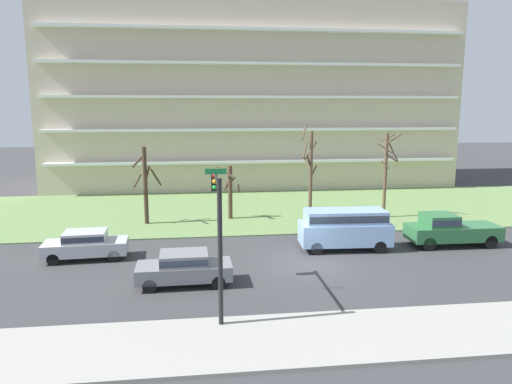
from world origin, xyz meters
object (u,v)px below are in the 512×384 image
(tree_left, at_px, (230,190))
(tree_right, at_px, (386,170))
(tree_center, at_px, (310,170))
(traffic_signal_mast, at_px, (217,214))
(pickup_green_center_right, at_px, (449,229))
(tree_far_left, at_px, (146,184))
(van_blue_center_left, at_px, (345,226))
(sedan_gray_near_left, at_px, (184,267))
(sedan_silver_near_right, at_px, (86,244))

(tree_left, bearing_deg, tree_right, -5.22)
(tree_center, distance_m, traffic_signal_mast, 17.49)
(tree_left, xyz_separation_m, pickup_green_center_right, (12.50, -8.35, -1.16))
(tree_far_left, relative_size, van_blue_center_left, 1.04)
(sedan_gray_near_left, bearing_deg, tree_far_left, 102.50)
(van_blue_center_left, bearing_deg, pickup_green_center_right, -177.26)
(tree_far_left, height_order, sedan_silver_near_right, tree_far_left)
(tree_right, height_order, van_blue_center_left, tree_right)
(tree_far_left, xyz_separation_m, tree_center, (11.99, 1.05, 0.63))
(tree_left, bearing_deg, tree_center, 2.17)
(tree_far_left, xyz_separation_m, sedan_gray_near_left, (2.91, -12.04, -2.04))
(tree_right, bearing_deg, tree_left, 174.78)
(pickup_green_center_right, bearing_deg, tree_far_left, -21.47)
(tree_center, bearing_deg, traffic_signal_mast, -115.78)
(tree_left, bearing_deg, traffic_signal_mast, -95.87)
(tree_right, distance_m, sedan_gray_near_left, 18.91)
(tree_right, bearing_deg, tree_far_left, 179.26)
(tree_left, height_order, sedan_gray_near_left, tree_left)
(van_blue_center_left, bearing_deg, sedan_gray_near_left, 28.94)
(tree_left, relative_size, pickup_green_center_right, 0.74)
(sedan_gray_near_left, distance_m, pickup_green_center_right, 16.21)
(traffic_signal_mast, bearing_deg, van_blue_center_left, 43.09)
(tree_left, relative_size, tree_right, 0.63)
(sedan_gray_near_left, bearing_deg, tree_center, 54.16)
(tree_far_left, height_order, traffic_signal_mast, traffic_signal_mast)
(traffic_signal_mast, bearing_deg, tree_center, 64.22)
(tree_far_left, bearing_deg, van_blue_center_left, -32.04)
(van_blue_center_left, relative_size, pickup_green_center_right, 0.97)
(tree_far_left, xyz_separation_m, pickup_green_center_right, (18.48, -7.53, -1.90))
(tree_left, xyz_separation_m, sedan_gray_near_left, (-3.07, -12.86, -1.30))
(tree_right, relative_size, sedan_silver_near_right, 1.41)
(sedan_gray_near_left, height_order, pickup_green_center_right, pickup_green_center_right)
(tree_center, height_order, traffic_signal_mast, tree_center)
(sedan_silver_near_right, bearing_deg, van_blue_center_left, 176.59)
(sedan_silver_near_right, xyz_separation_m, traffic_signal_mast, (6.89, -7.16, 3.07))
(tree_far_left, height_order, tree_right, tree_right)
(tree_left, height_order, pickup_green_center_right, tree_left)
(sedan_gray_near_left, height_order, traffic_signal_mast, traffic_signal_mast)
(tree_center, bearing_deg, sedan_silver_near_right, -149.37)
(sedan_silver_near_right, bearing_deg, tree_left, -138.86)
(van_blue_center_left, relative_size, sedan_silver_near_right, 1.18)
(tree_center, height_order, sedan_gray_near_left, tree_center)
(tree_left, distance_m, van_blue_center_left, 10.35)
(tree_right, xyz_separation_m, sedan_gray_near_left, (-14.51, -11.81, -2.73))
(van_blue_center_left, height_order, pickup_green_center_right, van_blue_center_left)
(tree_far_left, height_order, pickup_green_center_right, tree_far_left)
(sedan_gray_near_left, relative_size, van_blue_center_left, 0.84)
(tree_right, xyz_separation_m, traffic_signal_mast, (-13.03, -14.48, 0.34))
(pickup_green_center_right, bearing_deg, tree_left, -33.04)
(sedan_gray_near_left, bearing_deg, pickup_green_center_right, 15.05)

